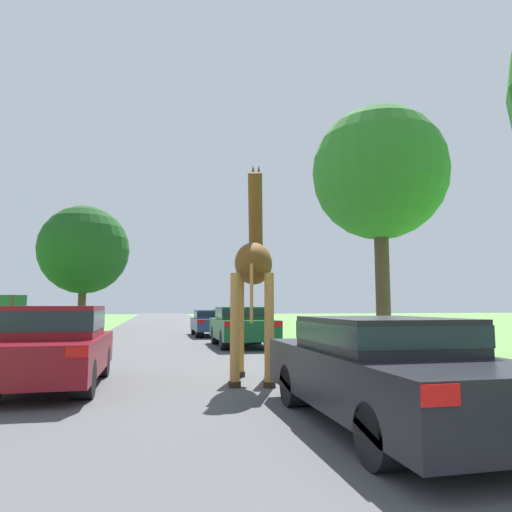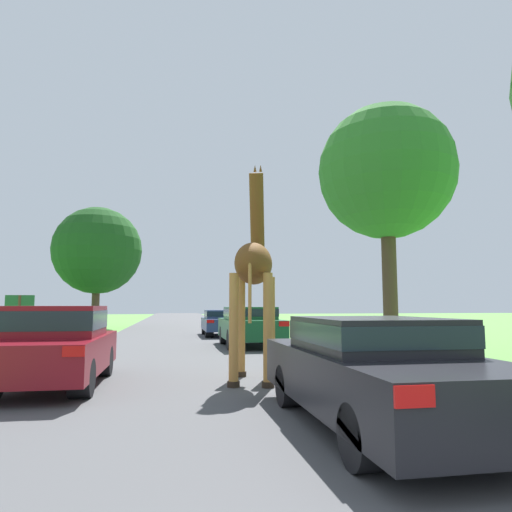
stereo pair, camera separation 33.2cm
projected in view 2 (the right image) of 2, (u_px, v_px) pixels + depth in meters
road at (187, 329)px, 28.76m from camera, size 7.78×120.00×0.00m
giraffe_near_road at (254, 267)px, 9.33m from camera, size 1.18×2.59×4.76m
car_lead_maroon at (374, 368)px, 5.64m from camera, size 1.77×4.52×1.34m
car_queue_right at (250, 325)px, 16.73m from camera, size 1.95×4.02×1.43m
car_queue_left at (222, 322)px, 22.54m from camera, size 1.85×4.05×1.26m
car_far_ahead at (55, 344)px, 8.47m from camera, size 1.76×3.93×1.48m
car_verge_right at (240, 318)px, 27.20m from camera, size 1.85×3.96×1.37m
tree_centre_back at (97, 251)px, 30.03m from camera, size 5.72×5.72×7.96m
tree_right_cluster at (386, 173)px, 14.42m from camera, size 4.26×4.26×7.83m
sign_post at (19, 316)px, 11.64m from camera, size 0.70×0.08×1.76m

